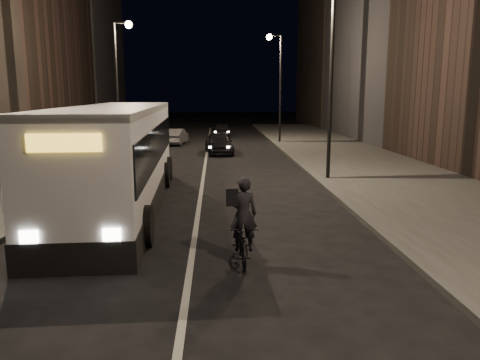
{
  "coord_description": "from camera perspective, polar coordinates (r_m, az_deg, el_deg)",
  "views": [
    {
      "loc": [
        0.61,
        -8.37,
        3.87
      ],
      "look_at": [
        1.27,
        4.41,
        1.5
      ],
      "focal_mm": 35.0,
      "sensor_mm": 36.0,
      "label": 1
    }
  ],
  "objects": [
    {
      "name": "ground",
      "position": [
        9.24,
        -6.66,
        -14.35
      ],
      "size": [
        180.0,
        180.0,
        0.0
      ],
      "primitive_type": "plane",
      "color": "black",
      "rests_on": "ground"
    },
    {
      "name": "sidewalk_right",
      "position": [
        24.02,
        16.26,
        1.0
      ],
      "size": [
        7.0,
        70.0,
        0.16
      ],
      "primitive_type": "cube",
      "color": "#323230",
      "rests_on": "ground"
    },
    {
      "name": "sidewalk_left",
      "position": [
        24.44,
        -24.8,
        0.61
      ],
      "size": [
        7.0,
        70.0,
        0.16
      ],
      "primitive_type": "cube",
      "color": "#323230",
      "rests_on": "ground"
    },
    {
      "name": "building_row_right",
      "position": [
        39.59,
        21.23,
        19.47
      ],
      "size": [
        8.0,
        61.0,
        21.0
      ],
      "primitive_type": "cube",
      "color": "black",
      "rests_on": "ground"
    },
    {
      "name": "streetlight_right_mid",
      "position": [
        20.96,
        10.4,
        14.42
      ],
      "size": [
        1.2,
        0.44,
        8.12
      ],
      "color": "black",
      "rests_on": "sidewalk_right"
    },
    {
      "name": "streetlight_right_far",
      "position": [
        36.7,
        4.55,
        12.8
      ],
      "size": [
        1.2,
        0.44,
        8.12
      ],
      "color": "black",
      "rests_on": "sidewalk_right"
    },
    {
      "name": "streetlight_left_far",
      "position": [
        30.98,
        -14.39,
        12.94
      ],
      "size": [
        1.2,
        0.44,
        8.12
      ],
      "color": "black",
      "rests_on": "sidewalk_left"
    },
    {
      "name": "city_bus",
      "position": [
        16.55,
        -14.61,
        3.26
      ],
      "size": [
        3.41,
        12.94,
        3.46
      ],
      "rotation": [
        0.0,
        0.0,
        0.04
      ],
      "color": "silver",
      "rests_on": "ground"
    },
    {
      "name": "cyclist_on_bicycle",
      "position": [
        10.81,
        0.35,
        -6.63
      ],
      "size": [
        0.66,
        1.8,
        2.06
      ],
      "rotation": [
        0.0,
        0.0,
        0.02
      ],
      "color": "black",
      "rests_on": "ground"
    },
    {
      "name": "car_near",
      "position": [
        30.54,
        -2.6,
        4.51
      ],
      "size": [
        2.05,
        4.17,
        1.37
      ],
      "primitive_type": "imported",
      "rotation": [
        0.0,
        0.0,
        0.11
      ],
      "color": "black",
      "rests_on": "ground"
    },
    {
      "name": "car_mid",
      "position": [
        36.44,
        -7.81,
        5.28
      ],
      "size": [
        1.75,
        3.85,
        1.22
      ],
      "primitive_type": "imported",
      "rotation": [
        0.0,
        0.0,
        3.02
      ],
      "color": "#404043",
      "rests_on": "ground"
    },
    {
      "name": "car_far",
      "position": [
        41.92,
        -2.28,
        5.99
      ],
      "size": [
        1.61,
        3.95,
        1.14
      ],
      "primitive_type": "imported",
      "rotation": [
        0.0,
        0.0,
        0.0
      ],
      "color": "black",
      "rests_on": "ground"
    }
  ]
}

